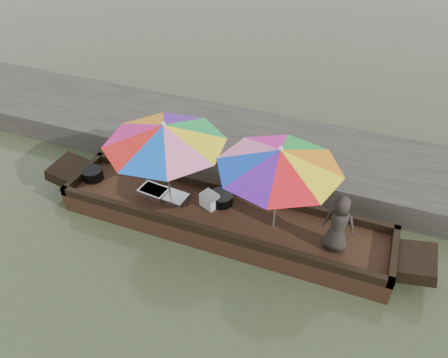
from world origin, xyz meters
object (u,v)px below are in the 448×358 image
(tray_crayfish, at_px, (154,191))
(charcoal_grill, at_px, (221,199))
(tray_scallop, at_px, (173,197))
(cooking_pot, at_px, (93,174))
(umbrella_stern, at_px, (277,190))
(supply_bag, at_px, (210,200))
(vendor, at_px, (339,224))
(umbrella_bow, at_px, (167,163))
(boat_hull, at_px, (222,221))

(tray_crayfish, bearing_deg, charcoal_grill, 9.04)
(tray_scallop, bearing_deg, cooking_pot, -178.65)
(umbrella_stern, bearing_deg, supply_bag, 175.42)
(tray_crayfish, distance_m, umbrella_stern, 2.32)
(charcoal_grill, distance_m, vendor, 2.06)
(tray_crayfish, relative_size, umbrella_stern, 0.26)
(charcoal_grill, height_order, vendor, vendor)
(charcoal_grill, distance_m, umbrella_stern, 1.23)
(umbrella_bow, bearing_deg, umbrella_stern, 0.00)
(boat_hull, relative_size, cooking_pot, 15.10)
(charcoal_grill, height_order, umbrella_bow, umbrella_bow)
(boat_hull, bearing_deg, tray_crayfish, 178.15)
(tray_crayfish, distance_m, tray_scallop, 0.37)
(tray_scallop, distance_m, vendor, 2.87)
(supply_bag, distance_m, umbrella_bow, 0.96)
(boat_hull, distance_m, cooking_pot, 2.56)
(supply_bag, bearing_deg, tray_scallop, -176.18)
(tray_scallop, bearing_deg, tray_crayfish, -179.27)
(cooking_pot, bearing_deg, charcoal_grill, 5.26)
(boat_hull, bearing_deg, cooking_pot, 179.79)
(supply_bag, relative_size, umbrella_bow, 0.14)
(tray_crayfish, distance_m, charcoal_grill, 1.23)
(boat_hull, relative_size, vendor, 5.65)
(charcoal_grill, relative_size, umbrella_stern, 0.21)
(tray_crayfish, height_order, umbrella_bow, umbrella_bow)
(umbrella_bow, bearing_deg, supply_bag, 7.54)
(umbrella_bow, distance_m, umbrella_stern, 1.85)
(boat_hull, xyz_separation_m, umbrella_bow, (-0.96, 0.00, 0.95))
(tray_crayfish, height_order, tray_scallop, tray_crayfish)
(boat_hull, height_order, supply_bag, supply_bag)
(boat_hull, relative_size, charcoal_grill, 14.33)
(boat_hull, height_order, vendor, vendor)
(cooking_pot, bearing_deg, umbrella_stern, -0.15)
(charcoal_grill, relative_size, umbrella_bow, 0.20)
(cooking_pot, relative_size, tray_crayfish, 0.75)
(boat_hull, height_order, charcoal_grill, charcoal_grill)
(tray_crayfish, xyz_separation_m, tray_scallop, (0.37, 0.00, -0.01))
(cooking_pot, xyz_separation_m, vendor, (4.44, -0.11, 0.40))
(charcoal_grill, height_order, umbrella_stern, umbrella_stern)
(charcoal_grill, xyz_separation_m, supply_bag, (-0.16, -0.14, 0.04))
(tray_scallop, bearing_deg, umbrella_stern, -1.47)
(tray_scallop, bearing_deg, supply_bag, 3.82)
(vendor, bearing_deg, charcoal_grill, -4.73)
(supply_bag, bearing_deg, charcoal_grill, 42.14)
(cooking_pot, height_order, tray_crayfish, cooking_pot)
(charcoal_grill, distance_m, umbrella_bow, 1.12)
(cooking_pot, xyz_separation_m, tray_crayfish, (1.24, 0.03, -0.05))
(tray_scallop, xyz_separation_m, umbrella_stern, (1.83, -0.05, 0.74))
(charcoal_grill, relative_size, vendor, 0.39)
(tray_crayfish, height_order, umbrella_stern, umbrella_stern)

